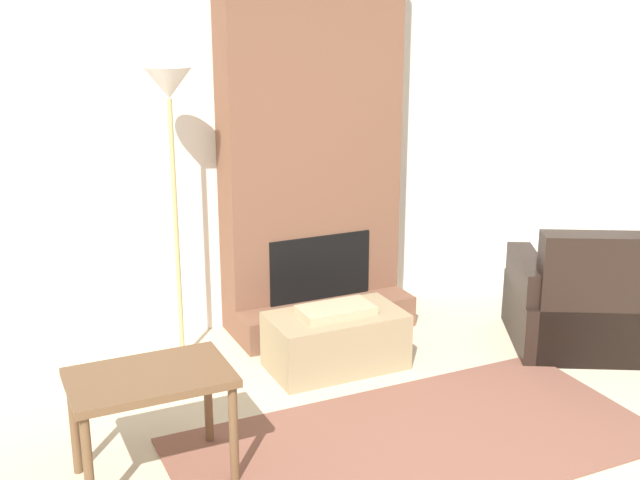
# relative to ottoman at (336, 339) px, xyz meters

# --- Properties ---
(wall_back) EXTENTS (6.82, 0.06, 2.60)m
(wall_back) POSITION_rel_ottoman_xyz_m (0.18, 0.97, 1.11)
(wall_back) COLOR silver
(wall_back) RESTS_ON ground_plane
(fireplace) EXTENTS (1.25, 0.57, 2.60)m
(fireplace) POSITION_rel_ottoman_xyz_m (0.18, 0.76, 1.02)
(fireplace) COLOR brown
(fireplace) RESTS_ON ground_plane
(ottoman) EXTENTS (0.84, 0.47, 0.41)m
(ottoman) POSITION_rel_ottoman_xyz_m (0.00, 0.00, 0.00)
(ottoman) COLOR #998460
(ottoman) RESTS_ON ground_plane
(armchair) EXTENTS (1.24, 1.20, 0.85)m
(armchair) POSITION_rel_ottoman_xyz_m (1.65, -0.43, 0.08)
(armchair) COLOR black
(armchair) RESTS_ON ground_plane
(side_table) EXTENTS (0.75, 0.48, 0.55)m
(side_table) POSITION_rel_ottoman_xyz_m (-1.33, -0.74, 0.28)
(side_table) COLOR brown
(side_table) RESTS_ON ground_plane
(floor_lamp_left) EXTENTS (0.28, 0.28, 1.85)m
(floor_lamp_left) POSITION_rel_ottoman_xyz_m (-0.84, 0.54, 1.41)
(floor_lamp_left) COLOR tan
(floor_lamp_left) RESTS_ON ground_plane
(area_rug) EXTENTS (2.51, 1.22, 0.01)m
(area_rug) POSITION_rel_ottoman_xyz_m (-0.01, -1.00, -0.18)
(area_rug) COLOR brown
(area_rug) RESTS_ON ground_plane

